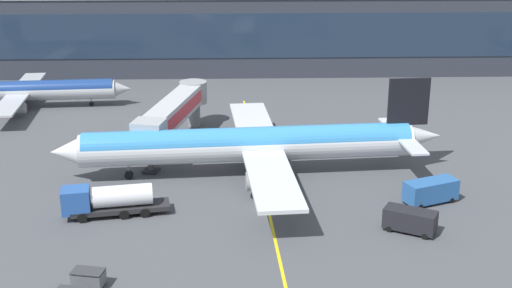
{
  "coord_description": "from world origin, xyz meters",
  "views": [
    {
      "loc": [
        -3.1,
        -65.84,
        30.19
      ],
      "look_at": [
        -0.83,
        7.66,
        4.5
      ],
      "focal_mm": 48.06,
      "sensor_mm": 36.0,
      "label": 1
    }
  ],
  "objects": [
    {
      "name": "ground_plane",
      "position": [
        0.0,
        0.0,
        0.0
      ],
      "size": [
        700.0,
        700.0,
        0.0
      ],
      "primitive_type": "plane",
      "color": "#47494F"
    },
    {
      "name": "apron_lead_in_line",
      "position": [
        0.1,
        2.0,
        0.0
      ],
      "size": [
        4.0,
        79.93,
        0.01
      ],
      "primitive_type": "cube",
      "rotation": [
        0.0,
        0.0,
        0.05
      ],
      "color": "yellow",
      "rests_on": "ground_plane"
    },
    {
      "name": "terminal_building",
      "position": [
        1.22,
        67.57,
        7.7
      ],
      "size": [
        211.02,
        21.33,
        15.37
      ],
      "color": "#2D333D",
      "rests_on": "ground_plane"
    },
    {
      "name": "main_airliner",
      "position": [
        -1.37,
        9.68,
        3.79
      ],
      "size": [
        46.01,
        36.71,
        11.22
      ],
      "color": "silver",
      "rests_on": "ground_plane"
    },
    {
      "name": "jet_bridge",
      "position": [
        -11.07,
        20.55,
        4.81
      ],
      "size": [
        8.21,
        22.28,
        6.49
      ],
      "color": "#B2B7BC",
      "rests_on": "ground_plane"
    },
    {
      "name": "fuel_tanker",
      "position": [
        -16.2,
        -1.31,
        1.75
      ],
      "size": [
        11.07,
        4.3,
        3.25
      ],
      "color": "#232326",
      "rests_on": "ground_plane"
    },
    {
      "name": "crew_van",
      "position": [
        13.66,
        -5.88,
        1.31
      ],
      "size": [
        5.39,
        4.24,
        2.3
      ],
      "color": "black",
      "rests_on": "ground_plane"
    },
    {
      "name": "lavatory_truck",
      "position": [
        17.54,
        0.87,
        1.42
      ],
      "size": [
        6.24,
        4.31,
        2.5
      ],
      "color": "#285B9E",
      "rests_on": "ground_plane"
    },
    {
      "name": "baggage_cart_2",
      "position": [
        -15.55,
        -15.19,
        0.78
      ],
      "size": [
        2.91,
        2.09,
        1.48
      ],
      "color": "#595B60",
      "rests_on": "ground_plane"
    },
    {
      "name": "commuter_jet_near",
      "position": [
        -35.98,
        38.88,
        2.81
      ],
      "size": [
        32.84,
        26.04,
        8.62
      ],
      "color": "#B2B7BC",
      "rests_on": "ground_plane"
    }
  ]
}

